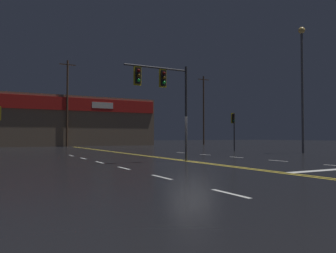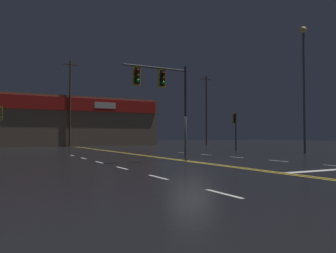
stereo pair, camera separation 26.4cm
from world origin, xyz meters
TOP-DOWN VIEW (x-y plane):
  - ground_plane at (0.00, 0.00)m, footprint 200.00×200.00m
  - road_markings at (0.82, -1.15)m, footprint 13.72×60.00m
  - traffic_signal_median at (-1.59, 0.49)m, footprint 3.78×0.36m
  - traffic_signal_corner_northeast at (10.66, 9.40)m, footprint 0.42×0.36m
  - streetlight_near_left at (13.20, 3.54)m, footprint 0.56×0.56m
  - building_backdrop at (0.00, 37.01)m, footprint 26.24×10.23m
  - utility_pole_row at (-1.01, 31.79)m, footprint 48.23×0.26m

SIDE VIEW (x-z plane):
  - ground_plane at x=0.00m, z-range 0.00..0.00m
  - road_markings at x=0.82m, z-range 0.00..0.01m
  - traffic_signal_corner_northeast at x=10.66m, z-range 0.86..4.50m
  - building_backdrop at x=0.00m, z-range 0.01..7.31m
  - traffic_signal_median at x=-1.59m, z-range 1.38..6.70m
  - utility_pole_row at x=-1.01m, z-range -0.05..12.76m
  - streetlight_near_left at x=13.20m, z-range 1.36..11.97m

